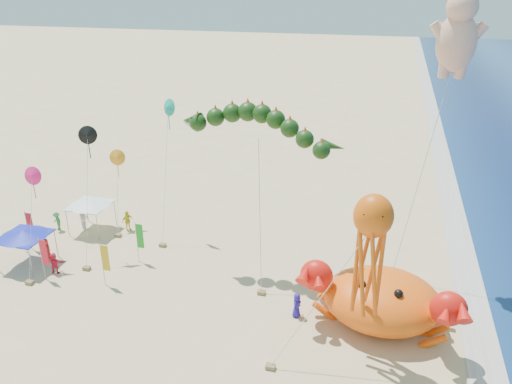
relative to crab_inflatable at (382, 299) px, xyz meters
The scene contains 11 objects.
ground 6.66m from the crab_inflatable, behind, with size 320.00×320.00×0.00m, color #D1B784.
foam_strip 5.94m from the crab_inflatable, ahead, with size 320.00×320.00×0.00m, color silver.
crab_inflatable is the anchor object (origin of this frame).
dragon_kite 12.69m from the crab_inflatable, 156.10° to the left, with size 10.72×4.68×11.39m.
cherub_kite 16.27m from the crab_inflatable, 69.77° to the left, with size 3.51×3.23×18.54m.
octopus_kite 5.72m from the crab_inflatable, 109.33° to the right, with size 5.68×3.63×9.50m.
canopy_blue 24.70m from the crab_inflatable, behind, with size 3.36×3.36×2.71m.
canopy_white 23.93m from the crab_inflatable, 165.04° to the left, with size 3.22×3.22×2.71m.
feather_flags 20.67m from the crab_inflatable, behind, with size 9.32×3.82×3.20m.
beachgoers 21.43m from the crab_inflatable, behind, with size 21.86×8.39×1.84m.
small_kites 21.88m from the crab_inflatable, 166.20° to the left, with size 8.58×10.45×10.79m.
Camera 1 is at (5.62, -26.02, 19.08)m, focal length 35.00 mm.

